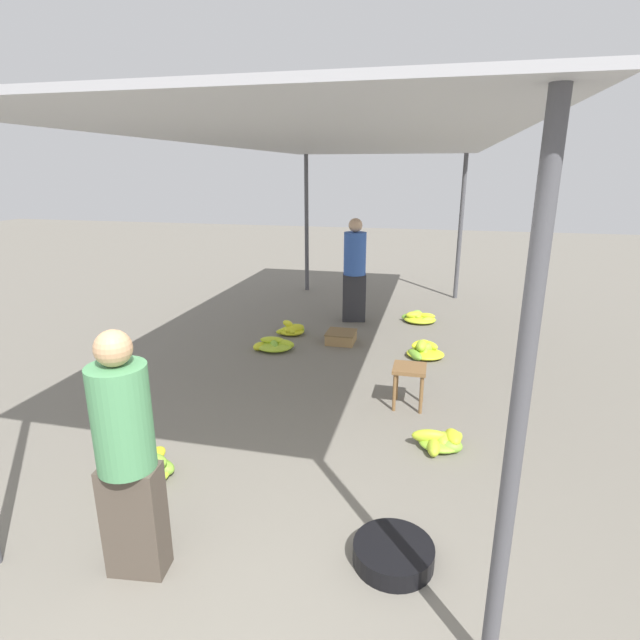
{
  "coord_description": "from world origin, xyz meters",
  "views": [
    {
      "loc": [
        1.12,
        -1.76,
        2.41
      ],
      "look_at": [
        0.0,
        2.96,
        0.95
      ],
      "focal_mm": 28.0,
      "sensor_mm": 36.0,
      "label": 1
    }
  ],
  "objects_px": {
    "vendor_foreground": "(127,454)",
    "banana_pile_left_0": "(144,467)",
    "banana_pile_left_2": "(292,329)",
    "shopper_walking_mid": "(355,269)",
    "banana_pile_left_1": "(274,345)",
    "banana_pile_right_0": "(442,441)",
    "stool": "(409,375)",
    "banana_pile_right_2": "(419,318)",
    "crate_near": "(341,337)",
    "banana_pile_right_1": "(424,351)",
    "basin_black": "(393,553)"
  },
  "relations": [
    {
      "from": "vendor_foreground",
      "to": "banana_pile_left_0",
      "type": "distance_m",
      "value": 1.23
    },
    {
      "from": "banana_pile_left_2",
      "to": "shopper_walking_mid",
      "type": "xyz_separation_m",
      "value": [
        0.79,
        0.92,
        0.8
      ]
    },
    {
      "from": "banana_pile_left_1",
      "to": "banana_pile_right_0",
      "type": "relative_size",
      "value": 1.15
    },
    {
      "from": "stool",
      "to": "vendor_foreground",
      "type": "bearing_deg",
      "value": -118.96
    },
    {
      "from": "banana_pile_right_2",
      "to": "banana_pile_left_0",
      "type": "bearing_deg",
      "value": -111.62
    },
    {
      "from": "banana_pile_left_1",
      "to": "shopper_walking_mid",
      "type": "distance_m",
      "value": 2.02
    },
    {
      "from": "banana_pile_left_0",
      "to": "banana_pile_right_2",
      "type": "relative_size",
      "value": 0.91
    },
    {
      "from": "stool",
      "to": "crate_near",
      "type": "xyz_separation_m",
      "value": [
        -1.08,
        1.84,
        -0.28
      ]
    },
    {
      "from": "banana_pile_right_0",
      "to": "shopper_walking_mid",
      "type": "bearing_deg",
      "value": 111.09
    },
    {
      "from": "banana_pile_right_1",
      "to": "shopper_walking_mid",
      "type": "distance_m",
      "value": 2.04
    },
    {
      "from": "banana_pile_left_0",
      "to": "crate_near",
      "type": "height_order",
      "value": "banana_pile_left_0"
    },
    {
      "from": "vendor_foreground",
      "to": "banana_pile_left_1",
      "type": "distance_m",
      "value": 4.11
    },
    {
      "from": "stool",
      "to": "banana_pile_right_2",
      "type": "distance_m",
      "value": 3.14
    },
    {
      "from": "banana_pile_left_1",
      "to": "shopper_walking_mid",
      "type": "xyz_separation_m",
      "value": [
        0.85,
        1.64,
        0.81
      ]
    },
    {
      "from": "stool",
      "to": "banana_pile_right_2",
      "type": "height_order",
      "value": "stool"
    },
    {
      "from": "crate_near",
      "to": "banana_pile_right_1",
      "type": "bearing_deg",
      "value": -14.54
    },
    {
      "from": "banana_pile_left_0",
      "to": "banana_pile_right_2",
      "type": "distance_m",
      "value": 5.31
    },
    {
      "from": "banana_pile_left_1",
      "to": "banana_pile_right_2",
      "type": "height_order",
      "value": "banana_pile_right_2"
    },
    {
      "from": "banana_pile_left_2",
      "to": "banana_pile_right_0",
      "type": "bearing_deg",
      "value": -51.65
    },
    {
      "from": "basin_black",
      "to": "banana_pile_right_1",
      "type": "relative_size",
      "value": 0.98
    },
    {
      "from": "banana_pile_left_2",
      "to": "basin_black",
      "type": "bearing_deg",
      "value": -65.73
    },
    {
      "from": "vendor_foreground",
      "to": "banana_pile_right_0",
      "type": "height_order",
      "value": "vendor_foreground"
    },
    {
      "from": "stool",
      "to": "basin_black",
      "type": "xyz_separation_m",
      "value": [
        0.06,
        -2.25,
        -0.29
      ]
    },
    {
      "from": "banana_pile_right_0",
      "to": "crate_near",
      "type": "xyz_separation_m",
      "value": [
        -1.44,
        2.62,
        0.01
      ]
    },
    {
      "from": "stool",
      "to": "banana_pile_left_2",
      "type": "relative_size",
      "value": 0.98
    },
    {
      "from": "banana_pile_left_2",
      "to": "crate_near",
      "type": "distance_m",
      "value": 0.83
    },
    {
      "from": "banana_pile_right_2",
      "to": "banana_pile_left_2",
      "type": "bearing_deg",
      "value": -149.79
    },
    {
      "from": "vendor_foreground",
      "to": "shopper_walking_mid",
      "type": "bearing_deg",
      "value": 86.05
    },
    {
      "from": "basin_black",
      "to": "banana_pile_right_1",
      "type": "distance_m",
      "value": 3.78
    },
    {
      "from": "banana_pile_left_0",
      "to": "banana_pile_right_1",
      "type": "height_order",
      "value": "banana_pile_left_0"
    },
    {
      "from": "banana_pile_left_2",
      "to": "vendor_foreground",
      "type": "bearing_deg",
      "value": -85.17
    },
    {
      "from": "banana_pile_left_1",
      "to": "basin_black",
      "type": "bearing_deg",
      "value": -60.85
    },
    {
      "from": "banana_pile_right_1",
      "to": "crate_near",
      "type": "xyz_separation_m",
      "value": [
        -1.19,
        0.31,
        -0.0
      ]
    },
    {
      "from": "banana_pile_right_1",
      "to": "banana_pile_right_2",
      "type": "xyz_separation_m",
      "value": [
        -0.14,
        1.6,
        -0.01
      ]
    },
    {
      "from": "banana_pile_right_0",
      "to": "banana_pile_left_1",
      "type": "bearing_deg",
      "value": 137.39
    },
    {
      "from": "stool",
      "to": "banana_pile_right_0",
      "type": "relative_size",
      "value": 0.91
    },
    {
      "from": "vendor_foreground",
      "to": "banana_pile_right_0",
      "type": "relative_size",
      "value": 3.19
    },
    {
      "from": "crate_near",
      "to": "shopper_walking_mid",
      "type": "distance_m",
      "value": 1.39
    },
    {
      "from": "banana_pile_left_1",
      "to": "crate_near",
      "type": "relative_size",
      "value": 1.38
    },
    {
      "from": "banana_pile_right_0",
      "to": "crate_near",
      "type": "height_order",
      "value": "banana_pile_right_0"
    },
    {
      "from": "banana_pile_left_2",
      "to": "banana_pile_right_0",
      "type": "xyz_separation_m",
      "value": [
        2.24,
        -2.83,
        -0.01
      ]
    },
    {
      "from": "banana_pile_right_0",
      "to": "banana_pile_left_2",
      "type": "bearing_deg",
      "value": 128.35
    },
    {
      "from": "vendor_foreground",
      "to": "banana_pile_left_0",
      "type": "height_order",
      "value": "vendor_foreground"
    },
    {
      "from": "banana_pile_left_0",
      "to": "banana_pile_right_0",
      "type": "height_order",
      "value": "banana_pile_left_0"
    },
    {
      "from": "banana_pile_left_1",
      "to": "crate_near",
      "type": "xyz_separation_m",
      "value": [
        0.86,
        0.5,
        0.02
      ]
    },
    {
      "from": "shopper_walking_mid",
      "to": "crate_near",
      "type": "bearing_deg",
      "value": -89.58
    },
    {
      "from": "crate_near",
      "to": "banana_pile_left_2",
      "type": "bearing_deg",
      "value": 165.03
    },
    {
      "from": "basin_black",
      "to": "banana_pile_right_1",
      "type": "height_order",
      "value": "banana_pile_right_1"
    },
    {
      "from": "vendor_foreground",
      "to": "banana_pile_left_1",
      "type": "xyz_separation_m",
      "value": [
        -0.46,
        4.01,
        -0.76
      ]
    },
    {
      "from": "banana_pile_left_1",
      "to": "banana_pile_right_1",
      "type": "xyz_separation_m",
      "value": [
        2.05,
        0.19,
        0.02
      ]
    }
  ]
}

